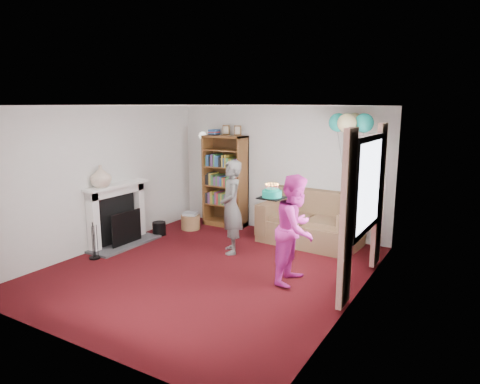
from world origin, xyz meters
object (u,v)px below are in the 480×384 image
Objects in this scene: bookcase at (226,182)px; person_striped at (231,207)px; sofa at (311,224)px; person_magenta at (296,229)px; birthday_cake at (272,194)px.

bookcase reaches higher than person_striped.
sofa is 1.93m from person_magenta.
bookcase reaches higher than birthday_cake.
person_magenta reaches higher than sofa.
birthday_cake is at bearing -87.72° from sofa.
bookcase is at bearing 49.35° from person_magenta.
person_striped reaches higher than sofa.
bookcase reaches higher than sofa.
birthday_cake is at bearing 32.54° from person_striped.
sofa is 1.79m from birthday_cake.
person_striped is 1.02× the size of person_magenta.
sofa is at bearing -6.46° from bookcase.
birthday_cake is (-0.50, 0.24, 0.41)m from person_magenta.
bookcase reaches higher than person_magenta.
person_striped is at bearing -54.64° from bookcase.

